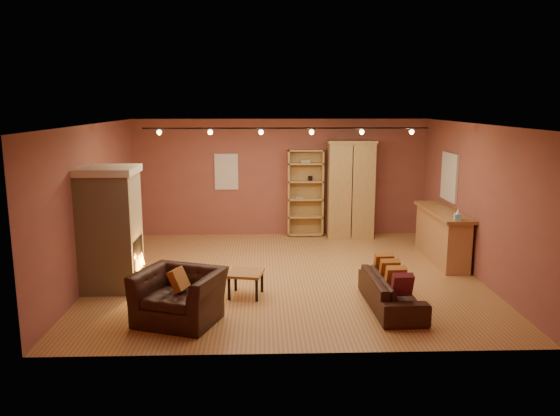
{
  "coord_description": "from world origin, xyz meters",
  "views": [
    {
      "loc": [
        -0.45,
        -9.78,
        3.18
      ],
      "look_at": [
        -0.12,
        0.2,
        1.24
      ],
      "focal_mm": 35.0,
      "sensor_mm": 36.0,
      "label": 1
    }
  ],
  "objects_px": {
    "loveseat": "(392,285)",
    "fireplace": "(111,228)",
    "armchair": "(179,288)",
    "coffee_table": "(246,275)",
    "armoire": "(350,189)",
    "bookcase": "(305,192)",
    "bar_counter": "(442,235)"
  },
  "relations": [
    {
      "from": "bar_counter",
      "to": "coffee_table",
      "type": "bearing_deg",
      "value": -153.41
    },
    {
      "from": "fireplace",
      "to": "bar_counter",
      "type": "bearing_deg",
      "value": 13.32
    },
    {
      "from": "bar_counter",
      "to": "armchair",
      "type": "height_order",
      "value": "bar_counter"
    },
    {
      "from": "armoire",
      "to": "loveseat",
      "type": "height_order",
      "value": "armoire"
    },
    {
      "from": "loveseat",
      "to": "bookcase",
      "type": "bearing_deg",
      "value": 9.76
    },
    {
      "from": "armchair",
      "to": "coffee_table",
      "type": "relative_size",
      "value": 2.11
    },
    {
      "from": "bar_counter",
      "to": "loveseat",
      "type": "bearing_deg",
      "value": -122.34
    },
    {
      "from": "bar_counter",
      "to": "armchair",
      "type": "relative_size",
      "value": 1.6
    },
    {
      "from": "fireplace",
      "to": "loveseat",
      "type": "distance_m",
      "value": 4.79
    },
    {
      "from": "armoire",
      "to": "loveseat",
      "type": "xyz_separation_m",
      "value": [
        -0.07,
        -4.64,
        -0.8
      ]
    },
    {
      "from": "fireplace",
      "to": "bookcase",
      "type": "relative_size",
      "value": 1.01
    },
    {
      "from": "loveseat",
      "to": "fireplace",
      "type": "bearing_deg",
      "value": 74.94
    },
    {
      "from": "bookcase",
      "to": "armchair",
      "type": "height_order",
      "value": "bookcase"
    },
    {
      "from": "bar_counter",
      "to": "loveseat",
      "type": "xyz_separation_m",
      "value": [
        -1.62,
        -2.57,
        -0.17
      ]
    },
    {
      "from": "bookcase",
      "to": "loveseat",
      "type": "distance_m",
      "value": 4.98
    },
    {
      "from": "armoire",
      "to": "loveseat",
      "type": "bearing_deg",
      "value": -90.88
    },
    {
      "from": "bookcase",
      "to": "loveseat",
      "type": "relative_size",
      "value": 1.17
    },
    {
      "from": "armoire",
      "to": "bar_counter",
      "type": "xyz_separation_m",
      "value": [
        1.55,
        -2.08,
        -0.63
      ]
    },
    {
      "from": "loveseat",
      "to": "armoire",
      "type": "bearing_deg",
      "value": -2.67
    },
    {
      "from": "coffee_table",
      "to": "bookcase",
      "type": "bearing_deg",
      "value": 72.71
    },
    {
      "from": "armoire",
      "to": "coffee_table",
      "type": "distance_m",
      "value": 4.76
    },
    {
      "from": "armoire",
      "to": "bookcase",
      "type": "bearing_deg",
      "value": 170.19
    },
    {
      "from": "fireplace",
      "to": "bar_counter",
      "type": "xyz_separation_m",
      "value": [
        6.24,
        1.48,
        -0.53
      ]
    },
    {
      "from": "bookcase",
      "to": "armoire",
      "type": "xyz_separation_m",
      "value": [
        1.06,
        -0.18,
        0.1
      ]
    },
    {
      "from": "bar_counter",
      "to": "armchair",
      "type": "bearing_deg",
      "value": -148.37
    },
    {
      "from": "fireplace",
      "to": "armoire",
      "type": "height_order",
      "value": "armoire"
    },
    {
      "from": "armoire",
      "to": "coffee_table",
      "type": "bearing_deg",
      "value": -120.42
    },
    {
      "from": "loveseat",
      "to": "armchair",
      "type": "height_order",
      "value": "armchair"
    },
    {
      "from": "bookcase",
      "to": "loveseat",
      "type": "bearing_deg",
      "value": -78.44
    },
    {
      "from": "armoire",
      "to": "bar_counter",
      "type": "height_order",
      "value": "armoire"
    },
    {
      "from": "loveseat",
      "to": "armchair",
      "type": "relative_size",
      "value": 1.31
    },
    {
      "from": "armchair",
      "to": "coffee_table",
      "type": "bearing_deg",
      "value": 67.45
    }
  ]
}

